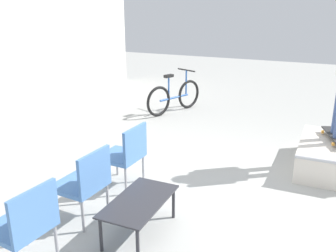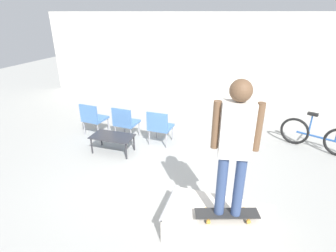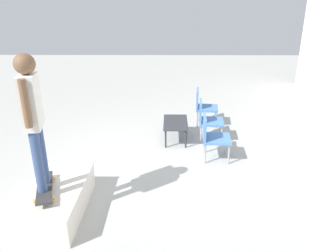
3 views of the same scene
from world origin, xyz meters
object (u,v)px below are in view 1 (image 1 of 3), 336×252
at_px(patio_chair_left, 25,223).
at_px(bicycle, 174,97).
at_px(patio_chair_center, 85,181).
at_px(skateboard_on_ramp, 336,136).
at_px(coffee_table, 139,204).
at_px(patio_chair_right, 126,152).
at_px(skate_ramp_box, 327,155).

relative_size(patio_chair_left, bicycle, 0.57).
distance_m(patio_chair_center, bicycle, 4.55).
distance_m(skateboard_on_ramp, coffee_table, 3.31).
height_order(patio_chair_left, bicycle, bicycle).
bearing_deg(patio_chair_left, patio_chair_center, -174.17).
xyz_separation_m(patio_chair_right, bicycle, (3.56, 0.83, -0.13)).
xyz_separation_m(coffee_table, bicycle, (4.47, 1.51, -0.00)).
relative_size(skate_ramp_box, patio_chair_left, 1.75).
bearing_deg(skateboard_on_ramp, coffee_table, 128.04).
height_order(skate_ramp_box, skateboard_on_ramp, skateboard_on_ramp).
distance_m(skate_ramp_box, bicycle, 3.76).
bearing_deg(skate_ramp_box, coffee_table, 146.16).
relative_size(patio_chair_left, patio_chair_right, 1.00).
xyz_separation_m(skateboard_on_ramp, patio_chair_left, (-3.66, 2.54, -0.00)).
relative_size(skate_ramp_box, patio_chair_center, 1.75).
height_order(coffee_table, patio_chair_left, patio_chair_left).
distance_m(skate_ramp_box, coffee_table, 3.18).
bearing_deg(bicycle, skateboard_on_ramp, -95.03).
relative_size(coffee_table, patio_chair_center, 1.11).
xyz_separation_m(patio_chair_center, patio_chair_right, (0.91, -0.00, 0.00)).
distance_m(patio_chair_left, patio_chair_right, 1.82).
bearing_deg(patio_chair_center, patio_chair_left, 4.12).
relative_size(coffee_table, patio_chair_left, 1.11).
relative_size(patio_chair_left, patio_chair_center, 1.00).
xyz_separation_m(skate_ramp_box, bicycle, (1.83, 3.28, 0.15)).
bearing_deg(patio_chair_center, skate_ramp_box, 141.26).
distance_m(skate_ramp_box, patio_chair_center, 3.62).
bearing_deg(coffee_table, patio_chair_left, 143.12).
bearing_deg(patio_chair_right, bicycle, -163.83).
height_order(skate_ramp_box, patio_chair_right, patio_chair_right).
relative_size(patio_chair_right, bicycle, 0.57).
height_order(skateboard_on_ramp, bicycle, bicycle).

